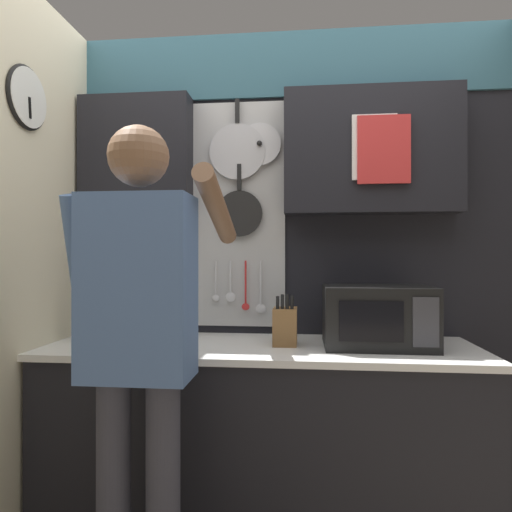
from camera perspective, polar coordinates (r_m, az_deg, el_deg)
name	(u,v)px	position (r m, az deg, el deg)	size (l,w,h in m)	color
base_cabinet_counter	(261,440)	(2.29, 0.59, -22.04)	(1.99, 0.65, 0.88)	black
back_wall_unit	(269,218)	(2.42, 1.63, 4.72)	(2.56, 0.23, 2.49)	black
side_wall	(3,266)	(2.11, -29.09, -1.10)	(0.07, 1.60, 2.49)	beige
microwave	(377,316)	(2.17, 14.93, -7.29)	(0.48, 0.35, 0.28)	black
knife_block	(285,326)	(2.15, 3.65, -8.70)	(0.11, 0.15, 0.24)	brown
utensil_crock	(96,323)	(2.37, -19.37, -7.91)	(0.12, 0.12, 0.35)	white
person	(140,324)	(1.69, -14.35, -8.26)	(0.54, 0.66, 1.76)	#383842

